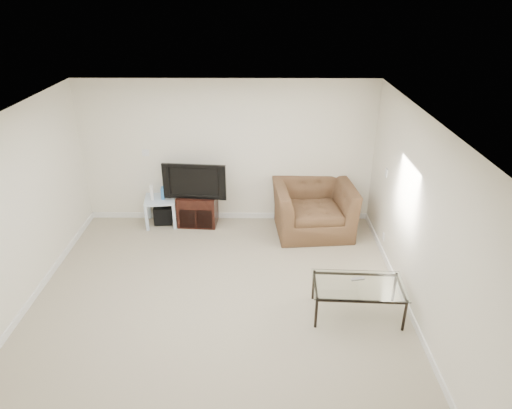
{
  "coord_description": "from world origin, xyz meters",
  "views": [
    {
      "loc": [
        0.55,
        -4.88,
        3.85
      ],
      "look_at": [
        0.5,
        1.2,
        0.9
      ],
      "focal_mm": 32.0,
      "sensor_mm": 36.0,
      "label": 1
    }
  ],
  "objects_px": {
    "tv_stand": "(198,209)",
    "side_table": "(161,211)",
    "television": "(196,179)",
    "coffee_table": "(357,299)",
    "subwoofer": "(163,214)",
    "recliner": "(314,200)"
  },
  "relations": [
    {
      "from": "side_table",
      "to": "recliner",
      "type": "height_order",
      "value": "recliner"
    },
    {
      "from": "tv_stand",
      "to": "side_table",
      "type": "bearing_deg",
      "value": -176.64
    },
    {
      "from": "recliner",
      "to": "coffee_table",
      "type": "xyz_separation_m",
      "value": [
        0.33,
        -2.22,
        -0.35
      ]
    },
    {
      "from": "subwoofer",
      "to": "coffee_table",
      "type": "distance_m",
      "value": 3.86
    },
    {
      "from": "television",
      "to": "tv_stand",
      "type": "bearing_deg",
      "value": 91.75
    },
    {
      "from": "television",
      "to": "side_table",
      "type": "xyz_separation_m",
      "value": [
        -0.65,
        0.03,
        -0.61
      ]
    },
    {
      "from": "tv_stand",
      "to": "side_table",
      "type": "distance_m",
      "value": 0.65
    },
    {
      "from": "recliner",
      "to": "television",
      "type": "bearing_deg",
      "value": 169.01
    },
    {
      "from": "tv_stand",
      "to": "side_table",
      "type": "xyz_separation_m",
      "value": [
        -0.65,
        0.0,
        -0.03
      ]
    },
    {
      "from": "television",
      "to": "recliner",
      "type": "height_order",
      "value": "television"
    },
    {
      "from": "tv_stand",
      "to": "television",
      "type": "bearing_deg",
      "value": -90.0
    },
    {
      "from": "recliner",
      "to": "coffee_table",
      "type": "height_order",
      "value": "recliner"
    },
    {
      "from": "tv_stand",
      "to": "recliner",
      "type": "xyz_separation_m",
      "value": [
        2.0,
        -0.23,
        0.3
      ]
    },
    {
      "from": "side_table",
      "to": "coffee_table",
      "type": "distance_m",
      "value": 3.86
    },
    {
      "from": "recliner",
      "to": "side_table",
      "type": "bearing_deg",
      "value": 169.82
    },
    {
      "from": "tv_stand",
      "to": "coffee_table",
      "type": "height_order",
      "value": "tv_stand"
    },
    {
      "from": "coffee_table",
      "to": "tv_stand",
      "type": "bearing_deg",
      "value": 133.56
    },
    {
      "from": "subwoofer",
      "to": "recliner",
      "type": "height_order",
      "value": "recliner"
    },
    {
      "from": "subwoofer",
      "to": "coffee_table",
      "type": "bearing_deg",
      "value": -39.98
    },
    {
      "from": "television",
      "to": "subwoofer",
      "type": "height_order",
      "value": "television"
    },
    {
      "from": "side_table",
      "to": "subwoofer",
      "type": "height_order",
      "value": "side_table"
    },
    {
      "from": "coffee_table",
      "to": "recliner",
      "type": "bearing_deg",
      "value": 98.53
    }
  ]
}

